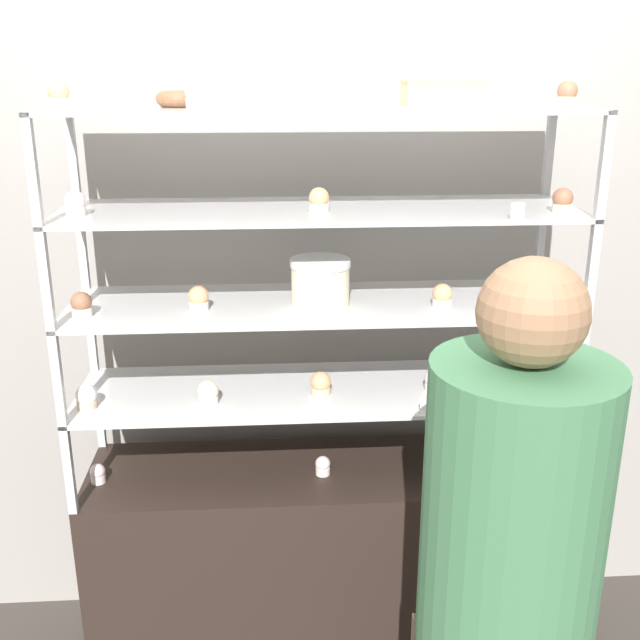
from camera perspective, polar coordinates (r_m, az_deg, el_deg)
back_wall at (r=2.56m, az=-0.53°, el=3.90°), size 8.00×0.05×2.60m
display_base at (r=2.65m, az=-0.00°, el=-18.12°), size 1.48×0.43×0.73m
display_riser_lower at (r=2.33m, az=-0.00°, el=-5.61°), size 1.48×0.43×0.28m
display_riser_middle at (r=2.23m, az=-0.00°, el=0.96°), size 1.48×0.43×0.28m
display_riser_upper at (r=2.16m, az=-0.00°, el=8.05°), size 1.48×0.43×0.28m
display_riser_top at (r=2.12m, az=-0.00°, el=15.48°), size 1.48×0.43×0.28m
layer_cake_centerpiece at (r=2.18m, az=-0.07°, el=2.95°), size 0.18×0.18×0.14m
sheet_cake_frosted at (r=2.21m, az=9.39°, el=16.69°), size 0.23×0.13×0.07m
cupcake_0 at (r=2.46m, az=-16.57°, el=-11.15°), size 0.05×0.05×0.06m
cupcake_1 at (r=2.40m, az=0.22°, el=-11.04°), size 0.05×0.05×0.06m
cupcake_2 at (r=2.53m, az=16.07°, el=-10.23°), size 0.05×0.05×0.06m
price_tag_0 at (r=2.34m, az=11.58°, el=-12.54°), size 0.04×0.00×0.04m
cupcake_3 at (r=2.29m, az=-17.37°, el=-5.62°), size 0.06×0.06×0.07m
cupcake_4 at (r=2.23m, az=-8.52°, el=-5.52°), size 0.06×0.06×0.07m
cupcake_5 at (r=2.27m, az=-0.02°, el=-4.88°), size 0.06×0.06×0.07m
cupcake_6 at (r=2.32m, az=8.71°, el=-4.57°), size 0.06×0.06×0.07m
cupcake_7 at (r=2.38m, az=16.61°, el=-4.63°), size 0.06×0.06×0.07m
price_tag_1 at (r=2.17m, az=8.09°, el=-6.52°), size 0.04×0.00×0.04m
cupcake_8 at (r=2.19m, az=-17.72°, el=1.11°), size 0.06×0.06×0.07m
cupcake_9 at (r=2.17m, az=-9.24°, el=1.61°), size 0.06×0.06×0.07m
cupcake_10 at (r=2.19m, az=9.30°, el=1.80°), size 0.06×0.06×0.07m
cupcake_11 at (r=2.30m, az=17.60°, el=1.98°), size 0.06×0.06×0.07m
price_tag_2 at (r=2.12m, az=13.79°, el=0.60°), size 0.04×0.00×0.04m
cupcake_12 at (r=2.15m, az=-18.15°, el=8.40°), size 0.06×0.06×0.07m
cupcake_13 at (r=2.10m, az=-0.08°, el=9.10°), size 0.06×0.06×0.07m
cupcake_14 at (r=2.20m, az=17.99°, el=8.64°), size 0.06×0.06×0.07m
price_tag_3 at (r=2.06m, az=14.82°, el=8.02°), size 0.04×0.00×0.04m
cupcake_15 at (r=2.14m, az=-19.28°, el=15.85°), size 0.05×0.05×0.07m
cupcake_16 at (r=2.05m, az=-9.46°, el=16.52°), size 0.05×0.05×0.07m
cupcake_17 at (r=2.07m, az=-0.28°, el=16.78°), size 0.05×0.05×0.07m
cupcake_18 at (r=2.23m, az=18.31°, el=16.02°), size 0.05×0.05×0.07m
price_tag_4 at (r=1.95m, az=-13.63°, el=15.83°), size 0.04×0.00×0.04m
donut_glazed at (r=2.17m, az=-10.62°, el=16.24°), size 0.13×0.13×0.04m
customer_figure at (r=1.77m, az=13.93°, el=-19.88°), size 0.38×0.38×1.62m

